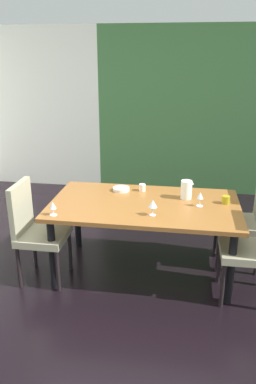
# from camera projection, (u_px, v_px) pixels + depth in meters

# --- Properties ---
(ground_plane) EXTENTS (5.85, 6.06, 0.02)m
(ground_plane) POSITION_uv_depth(u_px,v_px,m) (108.00, 297.00, 3.45)
(ground_plane) COLOR black
(back_panel_interior) EXTENTS (2.20, 0.10, 2.50)m
(back_panel_interior) POSITION_uv_depth(u_px,v_px,m) (33.00, 109.00, 6.03)
(back_panel_interior) COLOR silver
(back_panel_interior) RESTS_ON ground_plane
(garden_window_panel) EXTENTS (3.66, 0.10, 2.50)m
(garden_window_panel) POSITION_uv_depth(u_px,v_px,m) (219.00, 113.00, 5.61)
(garden_window_panel) COLOR #3B6838
(garden_window_panel) RESTS_ON ground_plane
(dining_table) EXTENTS (1.81, 1.03, 0.75)m
(dining_table) POSITION_uv_depth(u_px,v_px,m) (144.00, 211.00, 3.62)
(dining_table) COLOR #955C2B
(dining_table) RESTS_ON ground_plane
(chair_left_near) EXTENTS (0.45, 0.44, 0.99)m
(chair_left_near) POSITION_uv_depth(u_px,v_px,m) (35.00, 227.00, 3.55)
(chair_left_near) COLOR #9E997C
(chair_left_near) RESTS_ON ground_plane
(chair_right_far) EXTENTS (0.44, 0.44, 1.01)m
(chair_right_far) POSITION_uv_depth(u_px,v_px,m) (247.00, 216.00, 3.78)
(chair_right_far) COLOR #9E997C
(chair_right_far) RESTS_ON ground_plane
(wine_glass_rear) EXTENTS (0.07, 0.07, 0.13)m
(wine_glass_rear) POSITION_uv_depth(u_px,v_px,m) (53.00, 206.00, 3.30)
(wine_glass_rear) COLOR silver
(wine_glass_rear) RESTS_ON dining_table
(wine_glass_front) EXTENTS (0.07, 0.07, 0.14)m
(wine_glass_front) POSITION_uv_depth(u_px,v_px,m) (200.00, 196.00, 3.49)
(wine_glass_front) COLOR silver
(wine_glass_front) RESTS_ON dining_table
(wine_glass_south) EXTENTS (0.08, 0.08, 0.15)m
(wine_glass_south) POSITION_uv_depth(u_px,v_px,m) (153.00, 204.00, 3.29)
(wine_glass_south) COLOR silver
(wine_glass_south) RESTS_ON dining_table
(serving_bowl_west) EXTENTS (0.17, 0.17, 0.04)m
(serving_bowl_west) POSITION_uv_depth(u_px,v_px,m) (121.00, 189.00, 3.91)
(serving_bowl_west) COLOR white
(serving_bowl_west) RESTS_ON dining_table
(cup_left) EXTENTS (0.07, 0.07, 0.07)m
(cup_left) POSITION_uv_depth(u_px,v_px,m) (142.00, 187.00, 3.90)
(cup_left) COLOR white
(cup_left) RESTS_ON dining_table
(cup_near_window) EXTENTS (0.08, 0.08, 0.08)m
(cup_near_window) POSITION_uv_depth(u_px,v_px,m) (226.00, 200.00, 3.58)
(cup_near_window) COLOR #AA971B
(cup_near_window) RESTS_ON dining_table
(pitcher_near_shelf) EXTENTS (0.12, 0.11, 0.19)m
(pitcher_near_shelf) POSITION_uv_depth(u_px,v_px,m) (186.00, 189.00, 3.68)
(pitcher_near_shelf) COLOR white
(pitcher_near_shelf) RESTS_ON dining_table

